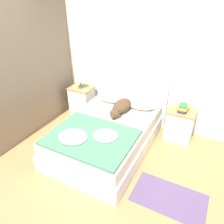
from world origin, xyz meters
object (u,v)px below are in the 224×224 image
Objects in this scene: pillow_left at (112,97)px; book_stack at (183,108)px; bed at (107,135)px; nightstand_right at (180,125)px; pillow_right at (140,104)px; dog at (121,107)px; nightstand_left at (82,100)px; table_lamp at (80,78)px.

pillow_left is 2.43× the size of book_stack.
book_stack is (1.04, 0.78, 0.41)m from bed.
pillow_right is (-0.74, -0.04, 0.25)m from nightstand_right.
book_stack reaches higher than dog.
bed is 1.31m from nightstand_left.
nightstand_right is at bearing 37.73° from bed.
nightstand_left is 2.08m from nightstand_right.
pillow_right reaches higher than nightstand_left.
nightstand_left is 1.00× the size of nightstand_right.
nightstand_right is 1.09m from dog.
book_stack is (2.08, -0.02, 0.35)m from nightstand_left.
book_stack reaches higher than nightstand_right.
bed is at bearing -37.73° from nightstand_left.
bed is at bearing -97.28° from dog.
table_lamp reaches higher than dog.
dog is 1.17m from table_lamp.
pillow_right reaches higher than nightstand_right.
table_lamp reaches higher than pillow_left.
pillow_right is 0.80× the size of dog.
book_stack is (1.34, 0.02, 0.10)m from pillow_left.
dog is (0.06, 0.43, 0.34)m from bed.
pillow_left is 0.78m from table_lamp.
bed is 1.31m from nightstand_right.
pillow_right reaches higher than bed.
nightstand_left is (-1.04, 0.80, 0.05)m from bed.
nightstand_left is at bearing 180.00° from nightstand_right.
pillow_right is at bearing -1.44° from table_lamp.
pillow_left is 0.48m from dog.
bed is 3.42× the size of nightstand_right.
pillow_left is at bearing -179.14° from book_stack.
dog is (-0.24, -0.33, 0.04)m from pillow_right.
pillow_left is at bearing 137.38° from dog.
dog is at bearing -18.66° from nightstand_left.
table_lamp is (-1.04, 0.79, 0.57)m from bed.
table_lamp is at bearing 161.82° from dog.
bed is at bearing -37.37° from table_lamp.
table_lamp reaches higher than bed.
book_stack is at bearing 0.86° from pillow_left.
pillow_left is 0.60m from pillow_right.
pillow_right is (0.30, 0.76, 0.31)m from bed.
nightstand_right is at bearing 3.40° from pillow_right.
dog is (0.35, -0.33, 0.04)m from pillow_left.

